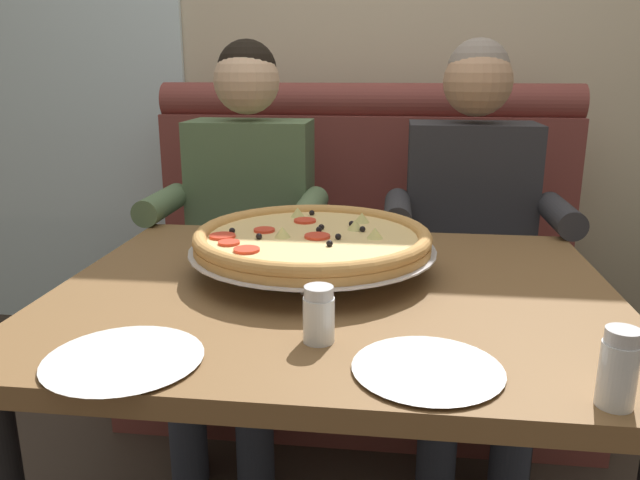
# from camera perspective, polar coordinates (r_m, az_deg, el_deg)

# --- Properties ---
(back_wall_with_window) EXTENTS (6.00, 0.12, 2.80)m
(back_wall_with_window) POSITION_cam_1_polar(r_m,az_deg,el_deg) (2.74, 4.79, 20.07)
(back_wall_with_window) COLOR beige
(back_wall_with_window) RESTS_ON ground_plane
(window_panel) EXTENTS (1.10, 0.02, 2.80)m
(window_panel) POSITION_cam_1_polar(r_m,az_deg,el_deg) (3.04, -23.14, 18.50)
(window_panel) COLOR white
(window_panel) RESTS_ON ground_plane
(booth_bench) EXTENTS (1.60, 0.78, 1.13)m
(booth_bench) POSITION_cam_1_polar(r_m,az_deg,el_deg) (2.30, 3.63, -4.41)
(booth_bench) COLOR brown
(booth_bench) RESTS_ON ground_plane
(dining_table) EXTENTS (1.16, 0.95, 0.74)m
(dining_table) POSITION_cam_1_polar(r_m,az_deg,el_deg) (1.33, 1.32, -7.98)
(dining_table) COLOR brown
(dining_table) RESTS_ON ground_plane
(diner_left) EXTENTS (0.54, 0.64, 1.27)m
(diner_left) POSITION_cam_1_polar(r_m,az_deg,el_deg) (2.01, -6.97, 1.81)
(diner_left) COLOR #2D3342
(diner_left) RESTS_ON ground_plane
(diner_right) EXTENTS (0.54, 0.64, 1.27)m
(diner_right) POSITION_cam_1_polar(r_m,az_deg,el_deg) (1.97, 13.82, 1.16)
(diner_right) COLOR #2D3342
(diner_right) RESTS_ON ground_plane
(pizza) EXTENTS (0.55, 0.55, 0.11)m
(pizza) POSITION_cam_1_polar(r_m,az_deg,el_deg) (1.38, -0.70, 0.02)
(pizza) COLOR silver
(pizza) RESTS_ON dining_table
(shaker_parmesan) EXTENTS (0.05, 0.05, 0.10)m
(shaker_parmesan) POSITION_cam_1_polar(r_m,az_deg,el_deg) (1.04, -0.12, -7.26)
(shaker_parmesan) COLOR white
(shaker_parmesan) RESTS_ON dining_table
(shaker_pepper_flakes) EXTENTS (0.05, 0.05, 0.11)m
(shaker_pepper_flakes) POSITION_cam_1_polar(r_m,az_deg,el_deg) (0.94, 25.78, -11.06)
(shaker_pepper_flakes) COLOR white
(shaker_pepper_flakes) RESTS_ON dining_table
(plate_near_left) EXTENTS (0.23, 0.23, 0.02)m
(plate_near_left) POSITION_cam_1_polar(r_m,az_deg,el_deg) (0.97, 9.91, -11.32)
(plate_near_left) COLOR white
(plate_near_left) RESTS_ON dining_table
(plate_near_right) EXTENTS (0.25, 0.25, 0.02)m
(plate_near_right) POSITION_cam_1_polar(r_m,az_deg,el_deg) (1.03, -17.69, -10.11)
(plate_near_right) COLOR white
(plate_near_right) RESTS_ON dining_table
(patio_chair) EXTENTS (0.42, 0.43, 0.86)m
(patio_chair) POSITION_cam_1_polar(r_m,az_deg,el_deg) (3.75, -16.45, 4.84)
(patio_chair) COLOR black
(patio_chair) RESTS_ON ground_plane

